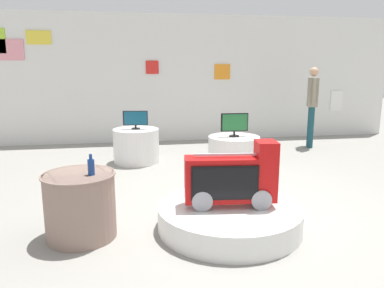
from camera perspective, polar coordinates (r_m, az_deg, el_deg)
The scene contains 11 objects.
ground_plane at distance 4.97m, azimuth 7.08°, elevation -9.83°, with size 30.00×30.00×0.00m, color gray.
back_wall_display at distance 9.23m, azimuth -1.22°, elevation 9.96°, with size 10.80×0.13×3.04m.
main_display_pedestal at distance 4.36m, azimuth 5.75°, elevation -11.04°, with size 1.64×1.64×0.27m, color silver.
novelty_firetruck_tv at distance 4.20m, azimuth 6.14°, elevation -5.54°, with size 1.04×0.43×0.74m.
display_pedestal_left_rear at distance 7.25m, azimuth -8.53°, elevation -0.25°, with size 0.87×0.87×0.65m, color silver.
tv_on_left_rear at distance 7.15m, azimuth -8.65°, elevation 3.81°, with size 0.47×0.16×0.35m.
display_pedestal_center_rear at distance 6.46m, azimuth 6.40°, elevation -1.68°, with size 0.88×0.88×0.65m, color silver.
tv_on_center_rear at distance 6.35m, azimuth 6.52°, elevation 3.14°, with size 0.47×0.17×0.40m.
side_table_round at distance 4.22m, azimuth -16.72°, elevation -8.93°, with size 0.77×0.77×0.72m.
bottle_on_side_table at distance 4.01m, azimuth -15.19°, elevation -3.35°, with size 0.07×0.07×0.22m.
shopper_browsing_near_truck at distance 8.85m, azimuth 17.93°, elevation 6.33°, with size 0.32×0.53×1.80m.
Camera 1 is at (-1.36, -4.41, 1.83)m, focal length 34.84 mm.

